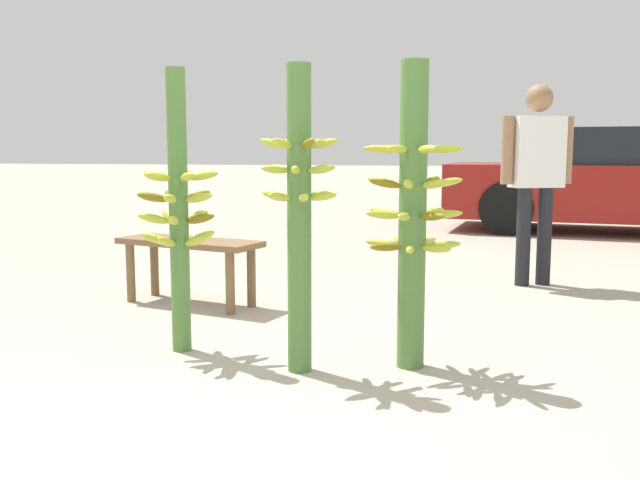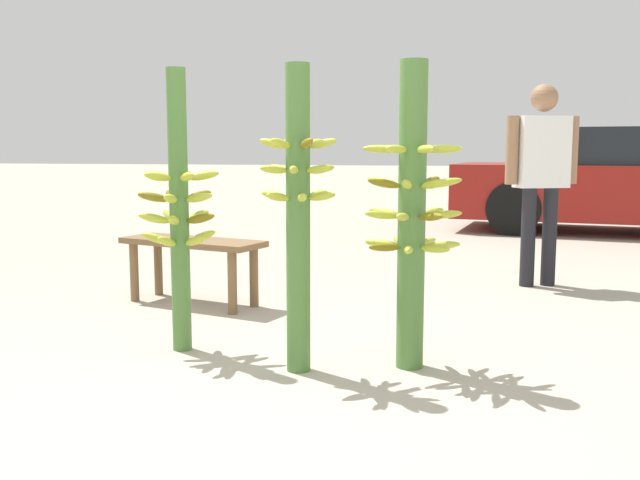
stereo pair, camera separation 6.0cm
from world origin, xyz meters
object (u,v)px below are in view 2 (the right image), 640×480
at_px(banana_stalk_right, 412,213).
at_px(vendor_person, 541,167).
at_px(market_bench, 192,252).
at_px(banana_stalk_center, 298,213).
at_px(parked_car, 630,182).
at_px(banana_stalk_left, 179,211).

height_order(banana_stalk_right, vendor_person, vendor_person).
height_order(vendor_person, market_bench, vendor_person).
relative_size(banana_stalk_center, parked_car, 0.34).
bearing_deg(banana_stalk_left, parked_car, 61.13).
distance_m(banana_stalk_center, vendor_person, 2.81).
relative_size(banana_stalk_left, market_bench, 1.37).
height_order(banana_stalk_left, vendor_person, vendor_person).
relative_size(market_bench, parked_car, 0.25).
bearing_deg(banana_stalk_left, banana_stalk_right, -1.89).
bearing_deg(banana_stalk_right, vendor_person, 71.39).
height_order(banana_stalk_center, parked_car, banana_stalk_center).
relative_size(banana_stalk_left, banana_stalk_center, 1.01).
bearing_deg(vendor_person, parked_car, 46.90).
height_order(vendor_person, parked_car, vendor_person).
bearing_deg(market_bench, parked_car, 69.26).
xyz_separation_m(banana_stalk_center, parked_car, (2.69, 6.36, -0.12)).
bearing_deg(banana_stalk_right, parked_car, 70.67).
relative_size(banana_stalk_center, market_bench, 1.35).
relative_size(banana_stalk_left, parked_car, 0.34).
height_order(banana_stalk_right, parked_car, banana_stalk_right).
bearing_deg(banana_stalk_right, banana_stalk_left, 178.11).
bearing_deg(banana_stalk_center, market_bench, 130.02).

